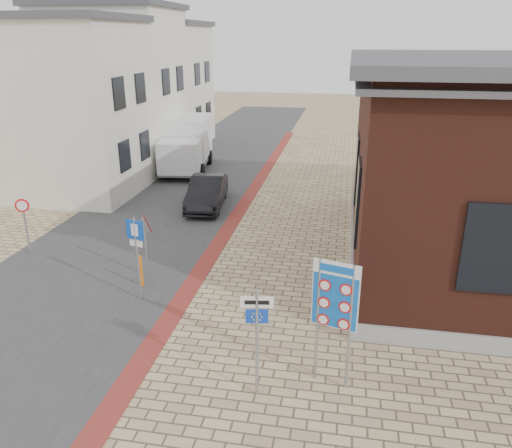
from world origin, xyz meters
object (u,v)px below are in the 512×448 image
Objects in this scene: border_sign at (335,298)px; bollard at (141,271)px; parking_sign at (136,245)px; sedan at (207,192)px; essen_sign at (257,326)px; box_truck at (187,144)px.

border_sign is 2.90× the size of bollard.
border_sign reaches higher than parking_sign.
sedan is 1.63× the size of essen_sign.
parking_sign is at bearing 169.12° from border_sign.
sedan is 1.39× the size of border_sign.
essen_sign is (7.46, -18.48, 0.19)m from box_truck.
border_sign is at bearing 14.38° from essen_sign.
essen_sign is at bearing -76.42° from sedan.
bollard is at bearing 164.33° from border_sign.
bollard is (-0.29, 0.80, -1.26)m from parking_sign.
box_truck is at bearing 116.25° from parking_sign.
box_truck reaches higher than bollard.
box_truck is 19.93m from essen_sign.
border_sign is (9.02, -17.81, 0.65)m from box_truck.
border_sign is at bearing -12.66° from parking_sign.
box_truck is 15.34m from parking_sign.
parking_sign is (-5.71, 2.84, -0.40)m from border_sign.
sedan is at bearing -72.82° from box_truck.
essen_sign is 6.29m from bollard.
essen_sign is (4.52, -12.22, 1.02)m from sedan.
box_truck reaches higher than sedan.
parking_sign reaches higher than essen_sign.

